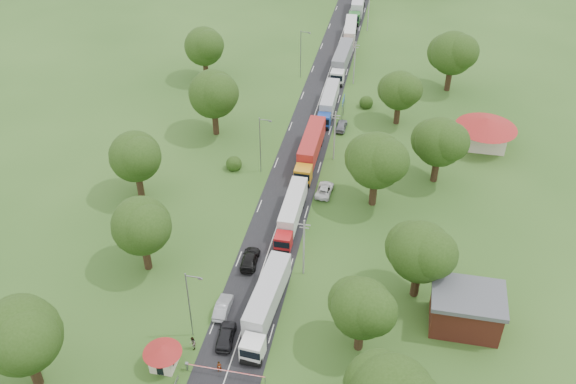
% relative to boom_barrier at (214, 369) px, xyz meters
% --- Properties ---
extents(ground, '(260.00, 260.00, 0.00)m').
position_rel_boom_barrier_xyz_m(ground, '(1.36, 25.00, -0.89)').
color(ground, '#294D19').
rests_on(ground, ground).
extents(road, '(8.00, 200.00, 0.04)m').
position_rel_boom_barrier_xyz_m(road, '(1.36, 45.00, -0.89)').
color(road, black).
rests_on(road, ground).
extents(boom_barrier, '(9.22, 0.35, 1.18)m').
position_rel_boom_barrier_xyz_m(boom_barrier, '(0.00, 0.00, 0.00)').
color(boom_barrier, slate).
rests_on(boom_barrier, ground).
extents(guard_booth, '(4.40, 4.40, 3.45)m').
position_rel_boom_barrier_xyz_m(guard_booth, '(-5.84, -0.00, 1.27)').
color(guard_booth, beige).
rests_on(guard_booth, ground).
extents(info_sign, '(0.12, 3.10, 4.10)m').
position_rel_boom_barrier_xyz_m(info_sign, '(6.56, 60.00, 2.11)').
color(info_sign, slate).
rests_on(info_sign, ground).
extents(pole_1, '(1.60, 0.24, 9.00)m').
position_rel_boom_barrier_xyz_m(pole_1, '(6.86, 18.00, 3.79)').
color(pole_1, gray).
rests_on(pole_1, ground).
extents(pole_2, '(1.60, 0.24, 9.00)m').
position_rel_boom_barrier_xyz_m(pole_2, '(6.86, 46.00, 3.79)').
color(pole_2, gray).
rests_on(pole_2, ground).
extents(pole_3, '(1.60, 0.24, 9.00)m').
position_rel_boom_barrier_xyz_m(pole_3, '(6.86, 74.00, 3.79)').
color(pole_3, gray).
rests_on(pole_3, ground).
extents(pole_4, '(1.60, 0.24, 9.00)m').
position_rel_boom_barrier_xyz_m(pole_4, '(6.86, 102.00, 3.79)').
color(pole_4, gray).
rests_on(pole_4, ground).
extents(lamp_0, '(2.03, 0.22, 10.00)m').
position_rel_boom_barrier_xyz_m(lamp_0, '(-3.99, 5.00, 4.66)').
color(lamp_0, slate).
rests_on(lamp_0, ground).
extents(lamp_1, '(2.03, 0.22, 10.00)m').
position_rel_boom_barrier_xyz_m(lamp_1, '(-3.99, 40.00, 4.66)').
color(lamp_1, slate).
rests_on(lamp_1, ground).
extents(lamp_2, '(2.03, 0.22, 10.00)m').
position_rel_boom_barrier_xyz_m(lamp_2, '(-3.99, 75.00, 4.66)').
color(lamp_2, slate).
rests_on(lamp_2, ground).
extents(tree_2, '(8.00, 8.00, 10.10)m').
position_rel_boom_barrier_xyz_m(tree_2, '(15.35, 7.14, 5.70)').
color(tree_2, '#382616').
rests_on(tree_2, ground).
extents(tree_3, '(8.80, 8.80, 11.07)m').
position_rel_boom_barrier_xyz_m(tree_3, '(21.35, 17.16, 6.33)').
color(tree_3, '#382616').
rests_on(tree_3, ground).
extents(tree_4, '(9.60, 9.60, 12.05)m').
position_rel_boom_barrier_xyz_m(tree_4, '(14.34, 35.17, 6.96)').
color(tree_4, '#382616').
rests_on(tree_4, ground).
extents(tree_5, '(8.80, 8.80, 11.07)m').
position_rel_boom_barrier_xyz_m(tree_5, '(23.35, 43.16, 6.33)').
color(tree_5, '#382616').
rests_on(tree_5, ground).
extents(tree_6, '(8.00, 8.00, 10.10)m').
position_rel_boom_barrier_xyz_m(tree_6, '(16.35, 60.14, 5.70)').
color(tree_6, '#382616').
rests_on(tree_6, ground).
extents(tree_7, '(9.60, 9.60, 12.05)m').
position_rel_boom_barrier_xyz_m(tree_7, '(25.34, 75.17, 6.96)').
color(tree_7, '#382616').
rests_on(tree_7, ground).
extents(tree_9, '(9.60, 9.60, 12.05)m').
position_rel_boom_barrier_xyz_m(tree_9, '(-18.66, -4.83, 6.96)').
color(tree_9, '#382616').
rests_on(tree_9, ground).
extents(tree_10, '(8.80, 8.80, 11.07)m').
position_rel_boom_barrier_xyz_m(tree_10, '(-13.65, 15.16, 6.33)').
color(tree_10, '#382616').
rests_on(tree_10, ground).
extents(tree_11, '(8.80, 8.80, 11.07)m').
position_rel_boom_barrier_xyz_m(tree_11, '(-20.65, 30.16, 6.33)').
color(tree_11, '#382616').
rests_on(tree_11, ground).
extents(tree_12, '(9.60, 9.60, 12.05)m').
position_rel_boom_barrier_xyz_m(tree_12, '(-14.66, 50.17, 6.96)').
color(tree_12, '#382616').
rests_on(tree_12, ground).
extents(tree_13, '(8.80, 8.80, 11.07)m').
position_rel_boom_barrier_xyz_m(tree_13, '(-22.65, 70.16, 6.33)').
color(tree_13, '#382616').
rests_on(tree_13, ground).
extents(house_brick, '(8.60, 6.60, 5.20)m').
position_rel_boom_barrier_xyz_m(house_brick, '(27.36, 13.00, 1.76)').
color(house_brick, maroon).
rests_on(house_brick, ground).
extents(house_cream, '(10.08, 10.08, 5.80)m').
position_rel_boom_barrier_xyz_m(house_cream, '(31.36, 55.00, 2.75)').
color(house_cream, beige).
rests_on(house_cream, ground).
extents(truck_0, '(3.47, 15.36, 4.24)m').
position_rel_boom_barrier_xyz_m(truck_0, '(3.70, 9.65, 1.36)').
color(truck_0, white).
rests_on(truck_0, ground).
extents(truck_1, '(2.36, 13.72, 3.81)m').
position_rel_boom_barrier_xyz_m(truck_1, '(3.29, 27.99, 1.13)').
color(truck_1, '#A71316').
rests_on(truck_1, ground).
extents(truck_2, '(2.75, 15.60, 4.33)m').
position_rel_boom_barrier_xyz_m(truck_2, '(3.12, 44.87, 1.40)').
color(truck_2, '#C68217').
rests_on(truck_2, ground).
extents(truck_3, '(2.47, 13.66, 3.79)m').
position_rel_boom_barrier_xyz_m(truck_3, '(3.67, 61.68, 1.12)').
color(truck_3, navy).
rests_on(truck_3, ground).
extents(truck_4, '(3.03, 15.45, 4.27)m').
position_rel_boom_barrier_xyz_m(truck_4, '(3.69, 79.61, 1.38)').
color(truck_4, white).
rests_on(truck_4, ground).
extents(truck_5, '(3.25, 14.38, 3.97)m').
position_rel_boom_barrier_xyz_m(truck_5, '(3.52, 94.56, 1.21)').
color(truck_5, '#BE3C1D').
rests_on(truck_5, ground).
extents(truck_6, '(3.32, 15.77, 4.36)m').
position_rel_boom_barrier_xyz_m(truck_6, '(3.37, 111.60, 1.42)').
color(truck_6, '#276829').
rests_on(truck_6, ground).
extents(car_lane_front, '(2.34, 4.93, 1.63)m').
position_rel_boom_barrier_xyz_m(car_lane_front, '(-0.03, 5.00, -0.08)').
color(car_lane_front, black).
rests_on(car_lane_front, ground).
extents(car_lane_mid, '(1.73, 4.67, 1.53)m').
position_rel_boom_barrier_xyz_m(car_lane_mid, '(-1.64, 9.36, -0.13)').
color(car_lane_mid, gray).
rests_on(car_lane_mid, ground).
extents(car_lane_rear, '(2.42, 5.35, 1.52)m').
position_rel_boom_barrier_xyz_m(car_lane_rear, '(-0.53, 18.54, -0.13)').
color(car_lane_rear, black).
rests_on(car_lane_rear, ground).
extents(car_verge_near, '(2.56, 5.09, 1.38)m').
position_rel_boom_barrier_xyz_m(car_verge_near, '(6.86, 36.15, -0.20)').
color(car_verge_near, white).
rests_on(car_verge_near, ground).
extents(car_verge_far, '(1.89, 4.46, 1.51)m').
position_rel_boom_barrier_xyz_m(car_verge_far, '(6.86, 55.88, -0.14)').
color(car_verge_far, slate).
rests_on(car_verge_far, ground).
extents(pedestrian_near, '(0.65, 0.51, 1.56)m').
position_rel_boom_barrier_xyz_m(pedestrian_near, '(0.48, 0.50, -0.11)').
color(pedestrian_near, gray).
rests_on(pedestrian_near, ground).
extents(pedestrian_booth, '(0.94, 1.06, 1.84)m').
position_rel_boom_barrier_xyz_m(pedestrian_booth, '(-3.44, 3.00, 0.03)').
color(pedestrian_booth, gray).
rests_on(pedestrian_booth, ground).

